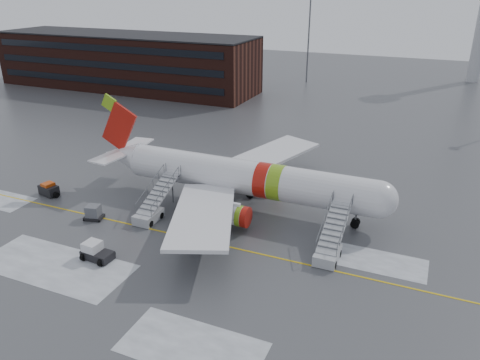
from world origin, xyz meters
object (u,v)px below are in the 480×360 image
at_px(airliner, 239,177).
at_px(pushback_tug, 96,252).
at_px(airstair_aft, 152,209).
at_px(airstair_fwd, 330,246).
at_px(uld_container, 94,213).
at_px(baggage_tractor, 49,190).

bearing_deg(airliner, pushback_tug, -116.23).
relative_size(airstair_aft, pushback_tug, 2.62).
bearing_deg(airstair_aft, airliner, 42.11).
height_order(airstair_fwd, uld_container, airstair_fwd).
bearing_deg(uld_container, pushback_tug, -49.28).
bearing_deg(baggage_tractor, airstair_fwd, -0.20).
relative_size(airstair_fwd, pushback_tug, 2.62).
relative_size(airliner, pushback_tug, 11.92).
relative_size(airstair_fwd, airstair_aft, 1.00).
relative_size(airliner, uld_container, 16.16).
xyz_separation_m(airliner, airstair_aft, (-7.23, -6.54, -2.35)).
bearing_deg(uld_container, baggage_tractor, 162.62).
bearing_deg(pushback_tug, airliner, 63.77).
height_order(airliner, pushback_tug, airliner).
distance_m(airliner, airstair_fwd, 13.69).
bearing_deg(airstair_fwd, airliner, 151.01).
relative_size(uld_container, baggage_tractor, 0.71).
distance_m(airstair_fwd, uld_container, 24.76).
bearing_deg(airliner, airstair_fwd, -28.99).
height_order(airstair_aft, pushback_tug, airstair_aft).
bearing_deg(airstair_aft, uld_container, -154.72).
bearing_deg(pushback_tug, uld_container, 130.72).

